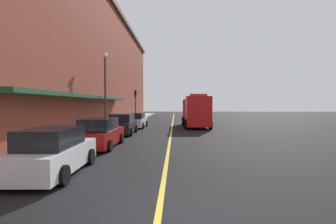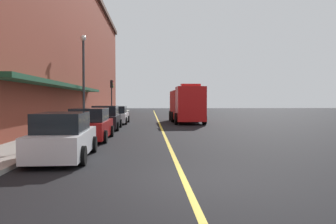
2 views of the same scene
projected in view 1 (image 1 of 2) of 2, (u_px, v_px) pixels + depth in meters
ground_plane at (172, 125)px, 30.49m from camera, size 112.00×112.00×0.00m
sidewalk_left at (121, 124)px, 30.67m from camera, size 2.40×70.00×0.15m
lane_center_stripe at (172, 125)px, 30.49m from camera, size 0.16×70.00×0.01m
brick_building_left at (74, 60)px, 29.59m from camera, size 9.25×64.00×15.36m
parked_car_0 at (54, 152)px, 9.05m from camera, size 2.09×4.55×1.65m
parked_car_1 at (100, 134)px, 14.72m from camera, size 2.06×4.76×1.68m
parked_car_2 at (123, 125)px, 21.12m from camera, size 2.10×4.68×1.71m
parked_car_3 at (136, 121)px, 27.15m from camera, size 2.13×4.90×1.58m
fire_truck at (195, 112)px, 28.04m from camera, size 2.87×8.18×3.51m
parking_meter_0 at (90, 126)px, 17.00m from camera, size 0.14×0.18×1.33m
parking_meter_1 at (34, 139)px, 10.32m from camera, size 0.14×0.18×1.33m
street_lamp_left at (105, 83)px, 22.90m from camera, size 0.44×0.44×6.94m
traffic_light_near at (135, 99)px, 36.01m from camera, size 0.38×0.36×4.30m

